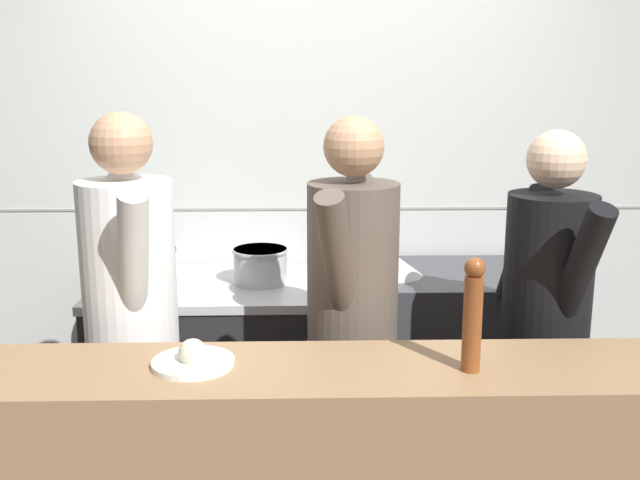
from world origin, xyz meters
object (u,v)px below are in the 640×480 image
at_px(pepper_mill, 473,313).
at_px(chef_head_cook, 131,315).
at_px(chef_line, 545,320).
at_px(oven_range, 205,369).
at_px(chef_sous, 352,314).
at_px(plated_dish_main, 193,359).
at_px(sauce_pot, 260,265).
at_px(mixing_bowl_steel, 393,264).
at_px(stock_pot, 140,266).

xyz_separation_m(pepper_mill, chef_head_cook, (-1.15, 0.57, -0.19)).
distance_m(pepper_mill, chef_line, 0.74).
bearing_deg(oven_range, chef_sous, -45.83).
height_order(plated_dish_main, pepper_mill, pepper_mill).
height_order(sauce_pot, chef_sous, chef_sous).
height_order(oven_range, plated_dish_main, plated_dish_main).
bearing_deg(oven_range, mixing_bowl_steel, -2.58).
relative_size(stock_pot, mixing_bowl_steel, 1.21).
bearing_deg(stock_pot, mixing_bowl_steel, -1.54).
bearing_deg(chef_line, mixing_bowl_steel, 115.94).
height_order(oven_range, mixing_bowl_steel, mixing_bowl_steel).
bearing_deg(pepper_mill, plated_dish_main, 175.97).
distance_m(oven_range, mixing_bowl_steel, 1.04).
bearing_deg(chef_sous, stock_pot, 163.02).
distance_m(stock_pot, pepper_mill, 1.79).
bearing_deg(chef_head_cook, chef_line, -18.01).
bearing_deg(chef_line, chef_sous, 167.28).
height_order(mixing_bowl_steel, plated_dish_main, plated_dish_main).
xyz_separation_m(mixing_bowl_steel, chef_head_cook, (-1.07, -0.66, -0.01)).
height_order(oven_range, pepper_mill, pepper_mill).
height_order(mixing_bowl_steel, chef_line, chef_line).
bearing_deg(chef_sous, chef_head_cook, -160.40).
relative_size(oven_range, plated_dish_main, 3.88).
xyz_separation_m(oven_range, stock_pot, (-0.28, -0.01, 0.52)).
xyz_separation_m(stock_pot, sauce_pot, (0.56, 0.01, -0.00)).
height_order(stock_pot, pepper_mill, pepper_mill).
xyz_separation_m(oven_range, mixing_bowl_steel, (0.89, -0.04, 0.53)).
bearing_deg(pepper_mill, sauce_pot, 119.25).
relative_size(chef_head_cook, chef_sous, 1.01).
height_order(chef_head_cook, chef_line, chef_head_cook).
height_order(oven_range, chef_head_cook, chef_head_cook).
bearing_deg(chef_line, plated_dish_main, -170.09).
bearing_deg(plated_dish_main, oven_range, 96.21).
xyz_separation_m(chef_head_cook, chef_line, (1.57, 0.01, -0.04)).
height_order(mixing_bowl_steel, chef_head_cook, chef_head_cook).
distance_m(oven_range, plated_dish_main, 1.32).
height_order(chef_sous, chef_line, chef_sous).
bearing_deg(mixing_bowl_steel, chef_line, -51.99).
height_order(oven_range, chef_line, chef_line).
bearing_deg(stock_pot, oven_range, 1.81).
distance_m(sauce_pot, chef_line, 1.32).
bearing_deg(oven_range, pepper_mill, -52.09).
bearing_deg(plated_dish_main, mixing_bowl_steel, 56.69).
bearing_deg(mixing_bowl_steel, oven_range, 177.42).
xyz_separation_m(oven_range, chef_head_cook, (-0.17, -0.70, 0.51)).
height_order(pepper_mill, chef_sous, chef_sous).
bearing_deg(stock_pot, sauce_pot, 0.73).
xyz_separation_m(stock_pot, plated_dish_main, (0.41, -1.19, 0.02)).
height_order(sauce_pot, chef_line, chef_line).
distance_m(stock_pot, plated_dish_main, 1.26).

